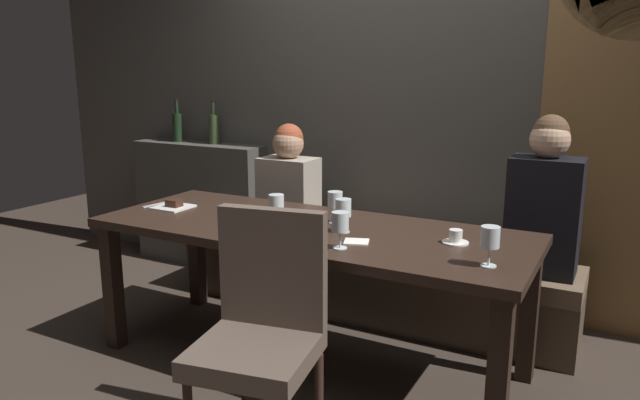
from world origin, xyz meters
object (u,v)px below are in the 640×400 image
(wine_glass_near_right, at_px, (343,209))
(fork_on_table, at_px, (155,205))
(diner_bearded, at_px, (545,200))
(wine_bottle_dark_red, at_px, (178,126))
(wine_glass_center_back, at_px, (340,224))
(dessert_plate, at_px, (173,206))
(banquette_bench, at_px, (364,279))
(wine_glass_end_left, at_px, (490,239))
(diner_redhead, at_px, (289,183))
(wine_bottle_pale_label, at_px, (214,128))
(wine_glass_center_front, at_px, (276,204))
(chair_near_side, at_px, (262,321))
(dining_table, at_px, (309,243))
(wine_glass_far_left, at_px, (335,201))
(espresso_cup, at_px, (456,238))

(wine_glass_near_right, xyz_separation_m, fork_on_table, (-1.21, 0.00, -0.11))
(diner_bearded, height_order, wine_bottle_dark_red, diner_bearded)
(wine_glass_center_back, xyz_separation_m, dessert_plate, (-1.17, 0.24, -0.10))
(banquette_bench, xyz_separation_m, wine_glass_end_left, (0.93, -0.89, 0.62))
(diner_redhead, relative_size, wine_glass_near_right, 4.39)
(wine_glass_near_right, bearing_deg, wine_bottle_dark_red, 151.55)
(wine_glass_center_back, bearing_deg, wine_bottle_pale_label, 142.44)
(diner_redhead, relative_size, wine_glass_center_front, 4.39)
(diner_bearded, relative_size, wine_glass_center_back, 5.09)
(chair_near_side, bearing_deg, wine_glass_center_front, 117.70)
(diner_redhead, bearing_deg, wine_bottle_pale_label, 157.87)
(banquette_bench, relative_size, wine_bottle_dark_red, 7.67)
(wine_glass_center_back, height_order, wine_glass_center_front, same)
(dining_table, bearing_deg, fork_on_table, -178.94)
(wine_bottle_pale_label, distance_m, dessert_plate, 1.26)
(wine_glass_center_back, bearing_deg, fork_on_table, 169.56)
(diner_bearded, height_order, wine_glass_near_right, diner_bearded)
(chair_near_side, height_order, wine_glass_end_left, chair_near_side)
(diner_redhead, distance_m, fork_on_table, 0.86)
(fork_on_table, bearing_deg, diner_redhead, 66.47)
(wine_glass_far_left, relative_size, fork_on_table, 0.96)
(wine_bottle_dark_red, distance_m, wine_glass_end_left, 2.97)
(diner_bearded, distance_m, wine_bottle_pale_label, 2.47)
(chair_near_side, height_order, wine_glass_center_front, chair_near_side)
(wine_bottle_pale_label, height_order, fork_on_table, wine_bottle_pale_label)
(wine_glass_end_left, bearing_deg, wine_glass_center_front, 174.34)
(fork_on_table, bearing_deg, banquette_bench, 44.24)
(chair_near_side, height_order, wine_glass_near_right, chair_near_side)
(chair_near_side, distance_m, wine_glass_near_right, 0.76)
(banquette_bench, height_order, espresso_cup, espresso_cup)
(dining_table, distance_m, wine_glass_center_back, 0.45)
(diner_redhead, relative_size, diner_bearded, 0.86)
(diner_bearded, height_order, wine_glass_center_front, diner_bearded)
(wine_bottle_dark_red, distance_m, dessert_plate, 1.43)
(chair_near_side, height_order, espresso_cup, chair_near_side)
(banquette_bench, height_order, dessert_plate, dessert_plate)
(wine_glass_center_back, xyz_separation_m, wine_glass_far_left, (-0.21, 0.37, 0.00))
(banquette_bench, height_order, wine_glass_near_right, wine_glass_near_right)
(dining_table, xyz_separation_m, wine_glass_center_back, (0.30, -0.26, 0.20))
(diner_redhead, xyz_separation_m, wine_bottle_pale_label, (-0.87, 0.35, 0.28))
(dining_table, xyz_separation_m, wine_glass_near_right, (0.20, -0.02, 0.20))
(diner_redhead, relative_size, wine_bottle_dark_red, 2.21)
(dining_table, distance_m, banquette_bench, 0.82)
(banquette_bench, height_order, wine_glass_end_left, wine_glass_end_left)
(dining_table, xyz_separation_m, wine_glass_end_left, (0.93, -0.19, 0.20))
(wine_bottle_dark_red, xyz_separation_m, dessert_plate, (0.89, -1.07, -0.32))
(wine_glass_center_back, bearing_deg, wine_bottle_dark_red, 147.72)
(dining_table, height_order, wine_glass_center_front, wine_glass_center_front)
(wine_glass_far_left, relative_size, wine_glass_center_front, 1.00)
(dining_table, relative_size, chair_near_side, 2.24)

